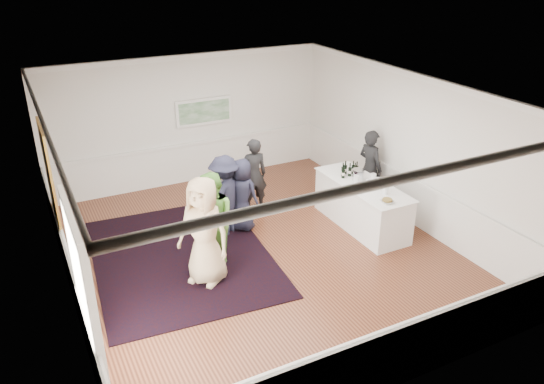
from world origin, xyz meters
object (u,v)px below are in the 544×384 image
guest_dark_b (254,175)px  guest_navy (242,195)px  serving_table (362,205)px  ice_bucket (358,175)px  guest_dark_a (225,195)px  nut_bowl (387,201)px  guest_green (213,220)px  guest_tan (204,231)px  bartender (370,168)px  guest_lilac (234,194)px

guest_dark_b → guest_navy: (-0.60, -0.71, -0.06)m
serving_table → ice_bucket: (-0.00, 0.19, 0.60)m
guest_dark_a → nut_bowl: bearing=110.4°
serving_table → guest_navy: bearing=156.0°
ice_bucket → serving_table: bearing=-89.5°
ice_bucket → nut_bowl: 1.15m
nut_bowl → guest_green: bearing=163.3°
guest_tan → guest_navy: bearing=98.3°
serving_table → guest_tan: size_ratio=1.21×
bartender → guest_green: size_ratio=0.98×
ice_bucket → nut_bowl: bearing=-96.4°
guest_dark_a → ice_bucket: guest_dark_a is taller
guest_tan → nut_bowl: bearing=42.9°
guest_dark_a → nut_bowl: 3.24m
guest_green → nut_bowl: bearing=64.3°
nut_bowl → guest_dark_a: bearing=142.4°
nut_bowl → guest_lilac: bearing=136.6°
guest_lilac → guest_dark_b: bearing=-134.3°
guest_dark_a → guest_green: bearing=25.1°
guest_green → guest_dark_a: (0.65, 1.00, -0.05)m
ice_bucket → nut_bowl: size_ratio=1.02×
guest_dark_b → nut_bowl: bearing=127.6°
serving_table → ice_bucket: size_ratio=9.32×
serving_table → bartender: (0.78, 0.81, 0.40)m
serving_table → guest_dark_a: size_ratio=1.42×
serving_table → guest_dark_b: bearing=134.6°
guest_green → guest_lilac: guest_green is taller
guest_tan → nut_bowl: 3.59m
guest_lilac → guest_dark_b: guest_dark_b is taller
serving_table → guest_green: guest_green is taller
guest_lilac → ice_bucket: 2.65m
bartender → guest_lilac: 3.23m
guest_dark_a → guest_lilac: bearing=-176.1°
guest_dark_a → serving_table: bearing=127.3°
guest_tan → guest_green: 0.58m
nut_bowl → guest_dark_b: bearing=120.5°
guest_green → nut_bowl: 3.36m
guest_dark_b → guest_tan: bearing=55.2°
guest_green → guest_navy: guest_green is taller
serving_table → guest_green: bearing=179.8°
guest_dark_b → nut_bowl: size_ratio=6.66×
serving_table → guest_lilac: 2.72m
serving_table → bartender: bearing=46.2°
serving_table → guest_dark_a: guest_dark_a is taller
serving_table → guest_navy: guest_navy is taller
guest_green → ice_bucket: 3.35m
guest_navy → ice_bucket: size_ratio=6.03×
guest_tan → guest_dark_b: size_ratio=1.18×
guest_tan → nut_bowl: (3.55, -0.50, 0.02)m
guest_tan → ice_bucket: size_ratio=7.67×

